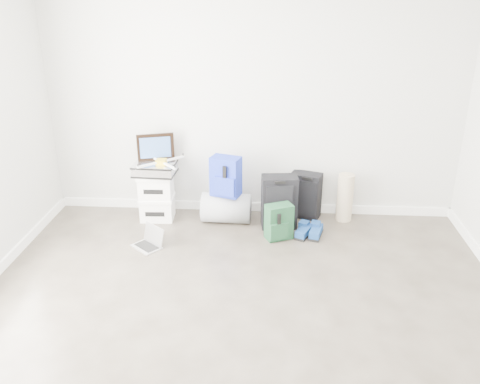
# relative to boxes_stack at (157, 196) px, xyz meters

# --- Properties ---
(ground) EXTENTS (5.00, 5.00, 0.00)m
(ground) POSITION_rel_boxes_stack_xyz_m (1.05, -2.21, -0.27)
(ground) COLOR #322C25
(ground) RESTS_ON ground
(room_envelope) EXTENTS (4.52, 5.02, 2.71)m
(room_envelope) POSITION_rel_boxes_stack_xyz_m (1.05, -2.20, 1.46)
(room_envelope) COLOR beige
(room_envelope) RESTS_ON ground
(boxes_stack) EXTENTS (0.38, 0.32, 0.53)m
(boxes_stack) POSITION_rel_boxes_stack_xyz_m (0.00, 0.00, 0.00)
(boxes_stack) COLOR white
(boxes_stack) RESTS_ON ground
(briefcase) EXTENTS (0.45, 0.34, 0.13)m
(briefcase) POSITION_rel_boxes_stack_xyz_m (0.00, 0.00, 0.33)
(briefcase) COLOR #B2B2B7
(briefcase) RESTS_ON boxes_stack
(painting) EXTENTS (0.39, 0.14, 0.30)m
(painting) POSITION_rel_boxes_stack_xyz_m (0.00, 0.10, 0.54)
(painting) COLOR black
(painting) RESTS_ON briefcase
(drone) EXTENTS (0.44, 0.44, 0.05)m
(drone) POSITION_rel_boxes_stack_xyz_m (0.08, -0.02, 0.42)
(drone) COLOR gold
(drone) RESTS_ON briefcase
(duffel_bag) EXTENTS (0.55, 0.35, 0.33)m
(duffel_bag) POSITION_rel_boxes_stack_xyz_m (0.78, -0.03, -0.10)
(duffel_bag) COLOR gray
(duffel_bag) RESTS_ON ground
(blue_backpack) EXTENTS (0.35, 0.30, 0.43)m
(blue_backpack) POSITION_rel_boxes_stack_xyz_m (0.78, -0.06, 0.27)
(blue_backpack) COLOR #181F9C
(blue_backpack) RESTS_ON duffel_bag
(large_suitcase) EXTENTS (0.40, 0.28, 0.58)m
(large_suitcase) POSITION_rel_boxes_stack_xyz_m (1.35, -0.11, 0.02)
(large_suitcase) COLOR black
(large_suitcase) RESTS_ON ground
(green_backpack) EXTENTS (0.31, 0.28, 0.37)m
(green_backpack) POSITION_rel_boxes_stack_xyz_m (1.35, -0.39, -0.09)
(green_backpack) COLOR #143820
(green_backpack) RESTS_ON ground
(carry_on) EXTENTS (0.37, 0.31, 0.52)m
(carry_on) POSITION_rel_boxes_stack_xyz_m (1.65, 0.16, -0.01)
(carry_on) COLOR black
(carry_on) RESTS_ON ground
(shoes) EXTENTS (0.32, 0.30, 0.09)m
(shoes) POSITION_rel_boxes_stack_xyz_m (1.68, -0.32, -0.22)
(shoes) COLOR black
(shoes) RESTS_ON ground
(rolled_rug) EXTENTS (0.18, 0.18, 0.54)m
(rolled_rug) POSITION_rel_boxes_stack_xyz_m (2.08, 0.11, 0.00)
(rolled_rug) COLOR tan
(rolled_rug) RESTS_ON ground
(laptop) EXTENTS (0.35, 0.34, 0.20)m
(laptop) POSITION_rel_boxes_stack_xyz_m (0.06, -0.65, -0.22)
(laptop) COLOR silver
(laptop) RESTS_ON ground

